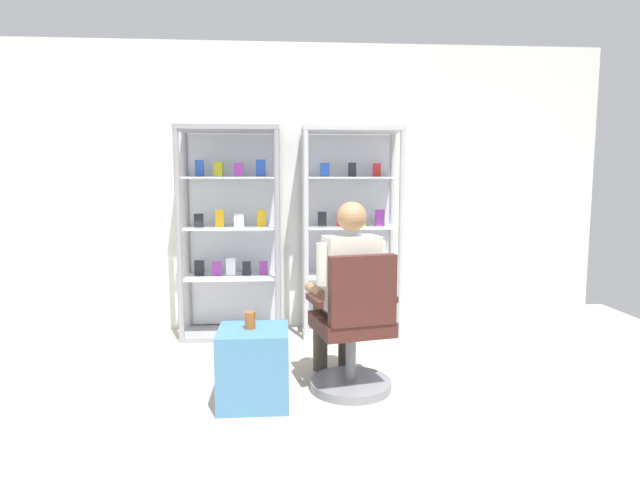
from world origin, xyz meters
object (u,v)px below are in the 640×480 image
(display_cabinet_left, at_px, (231,231))
(seated_shopkeeper, at_px, (346,284))
(storage_crate, at_px, (254,366))
(tea_glass, at_px, (250,320))
(office_chair, at_px, (354,335))
(display_cabinet_right, at_px, (350,230))

(display_cabinet_left, bearing_deg, seated_shopkeeper, -54.46)
(storage_crate, bearing_deg, tea_glass, 146.60)
(office_chair, bearing_deg, seated_shopkeeper, 102.36)
(office_chair, height_order, seated_shopkeeper, seated_shopkeeper)
(display_cabinet_right, relative_size, storage_crate, 3.87)
(seated_shopkeeper, distance_m, storage_crate, 0.84)
(seated_shopkeeper, bearing_deg, office_chair, -77.64)
(office_chair, bearing_deg, display_cabinet_left, 123.39)
(display_cabinet_left, xyz_separation_m, seated_shopkeeper, (0.91, -1.27, -0.25))
(storage_crate, bearing_deg, seated_shopkeeper, 24.92)
(office_chair, xyz_separation_m, storage_crate, (-0.66, -0.13, -0.15))
(display_cabinet_right, relative_size, tea_glass, 17.54)
(seated_shopkeeper, bearing_deg, display_cabinet_left, 125.54)
(display_cabinet_right, distance_m, office_chair, 1.55)
(display_cabinet_left, bearing_deg, office_chair, -56.61)
(seated_shopkeeper, xyz_separation_m, storage_crate, (-0.63, -0.29, -0.47))
(display_cabinet_right, xyz_separation_m, seated_shopkeeper, (-0.19, -1.27, -0.25))
(display_cabinet_left, distance_m, display_cabinet_right, 1.10)
(office_chair, relative_size, seated_shopkeeper, 0.74)
(display_cabinet_left, relative_size, seated_shopkeeper, 1.47)
(display_cabinet_left, distance_m, tea_glass, 1.63)
(display_cabinet_left, relative_size, office_chair, 1.98)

